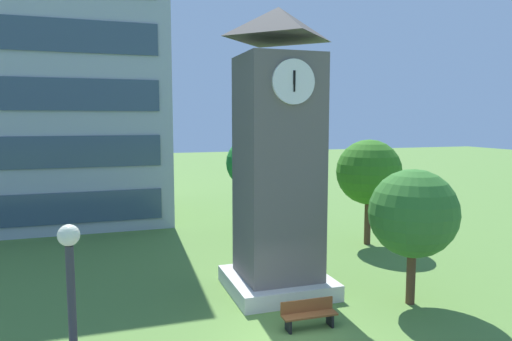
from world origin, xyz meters
The scene contains 8 objects.
ground_plane centered at (0.00, 0.00, 0.00)m, with size 160.00×160.00×0.00m, color #567F38.
office_building centered at (-11.01, 20.97, 9.60)m, with size 19.69×10.59×19.20m.
clock_tower centered at (1.08, 4.00, 4.80)m, with size 3.80×3.80×10.71m.
park_bench centered at (0.86, 0.60, 0.46)m, with size 1.81×0.52×0.88m.
street_lamp centered at (-5.78, -4.36, 3.12)m, with size 0.36×0.36×4.92m.
tree_by_building centered at (8.04, 8.82, 3.86)m, with size 3.41×3.41×5.58m.
tree_near_tower centered at (5.17, 1.25, 3.30)m, with size 3.14×3.14×4.89m.
tree_streetside centered at (3.12, 13.57, 4.03)m, with size 3.06×3.06×5.61m.
Camera 1 is at (-5.20, -12.41, 6.63)m, focal length 32.71 mm.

